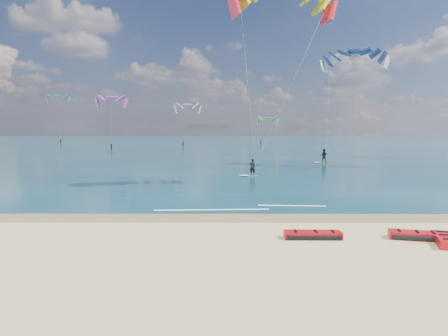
# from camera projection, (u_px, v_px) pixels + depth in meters

# --- Properties ---
(ground) EXTENTS (320.00, 320.00, 0.00)m
(ground) POSITION_uv_depth(u_px,v_px,m) (223.00, 161.00, 59.52)
(ground) COLOR tan
(ground) RESTS_ON ground
(wet_sand_strip) EXTENTS (320.00, 2.40, 0.01)m
(wet_sand_strip) POSITION_uv_depth(u_px,v_px,m) (219.00, 218.00, 22.72)
(wet_sand_strip) COLOR brown
(wet_sand_strip) RESTS_ON ground
(sea) EXTENTS (320.00, 200.00, 0.04)m
(sea) POSITION_uv_depth(u_px,v_px,m) (224.00, 143.00, 123.18)
(sea) COLOR #0B2D3E
(sea) RESTS_ON ground
(packed_kite_left) EXTENTS (2.85, 1.10, 0.38)m
(packed_kite_left) POSITION_uv_depth(u_px,v_px,m) (313.00, 238.00, 18.53)
(packed_kite_left) COLOR #B5090A
(packed_kite_left) RESTS_ON ground
(packed_kite_mid) EXTENTS (2.62, 1.68, 0.41)m
(packed_kite_mid) POSITION_uv_depth(u_px,v_px,m) (414.00, 239.00, 18.42)
(packed_kite_mid) COLOR #B10C0F
(packed_kite_mid) RESTS_ON ground
(packed_kite_right) EXTENTS (1.78, 2.50, 0.43)m
(packed_kite_right) POSITION_uv_depth(u_px,v_px,m) (445.00, 244.00, 17.62)
(packed_kite_right) COLOR red
(packed_kite_right) RESTS_ON ground
(kitesurfer_main) EXTENTS (9.92, 9.49, 18.53)m
(kitesurfer_main) POSITION_uv_depth(u_px,v_px,m) (267.00, 80.00, 37.17)
(kitesurfer_main) COLOR gold
(kitesurfer_main) RESTS_ON sea
(kitesurfer_far) EXTENTS (10.16, 7.20, 16.65)m
(kitesurfer_far) POSITION_uv_depth(u_px,v_px,m) (340.00, 99.00, 54.12)
(kitesurfer_far) COLOR gold
(kitesurfer_far) RESTS_ON sea
(shoreline_foam) EXTENTS (10.92, 1.89, 0.01)m
(shoreline_foam) POSITION_uv_depth(u_px,v_px,m) (243.00, 208.00, 25.19)
(shoreline_foam) COLOR white
(shoreline_foam) RESTS_ON ground
(distant_kites) EXTENTS (65.87, 34.48, 14.10)m
(distant_kites) POSITION_uv_depth(u_px,v_px,m) (141.00, 125.00, 101.22)
(distant_kites) COLOR green
(distant_kites) RESTS_ON ground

